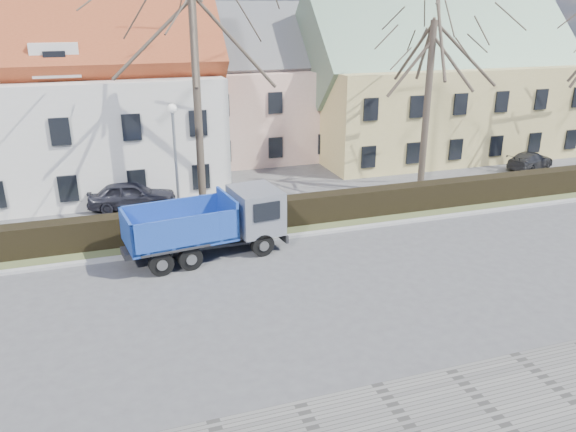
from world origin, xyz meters
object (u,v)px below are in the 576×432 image
object	(u,v)px
parked_car_a	(132,195)
parked_car_b	(530,160)
streetlight	(176,169)
cart_frame	(172,254)
dump_truck	(200,226)

from	to	relation	value
parked_car_a	parked_car_b	xyz separation A→B (m)	(24.34, -0.19, -0.19)
streetlight	cart_frame	bearing A→B (deg)	-103.81
streetlight	parked_car_a	world-z (taller)	streetlight
streetlight	parked_car_b	distance (m)	22.91
streetlight	parked_car_a	size ratio (longest dim) A/B	1.36
dump_truck	parked_car_a	bearing A→B (deg)	100.59
dump_truck	parked_car_a	distance (m)	7.36
parked_car_b	streetlight	bearing A→B (deg)	77.84
dump_truck	parked_car_b	distance (m)	23.12
cart_frame	dump_truck	bearing A→B (deg)	1.65
dump_truck	streetlight	size ratio (longest dim) A/B	1.14
dump_truck	parked_car_a	size ratio (longest dim) A/B	1.55
dump_truck	parked_car_b	xyz separation A→B (m)	(22.09, 6.79, -0.78)
streetlight	cart_frame	distance (m)	4.22
dump_truck	parked_car_a	xyz separation A→B (m)	(-2.25, 6.98, -0.60)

